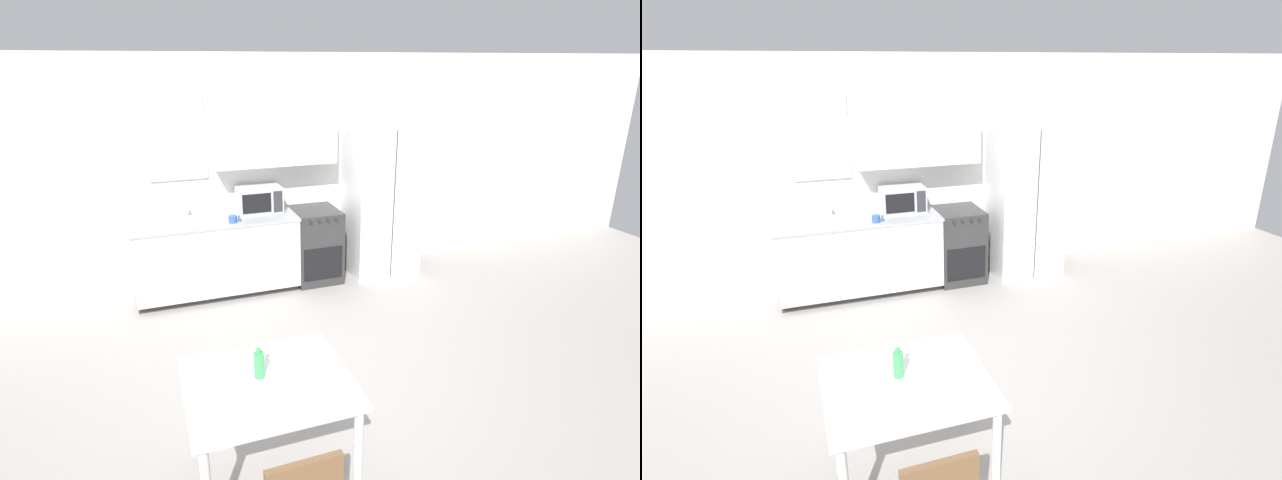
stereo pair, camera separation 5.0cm
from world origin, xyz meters
TOP-DOWN VIEW (x-y plane):
  - ground_plane at (0.00, 0.00)m, footprint 12.00×12.00m
  - wall_back at (0.03, 2.31)m, footprint 12.00×0.38m
  - kitchen_counter at (-0.49, 1.99)m, footprint 1.86×0.66m
  - oven_range at (0.72, 2.00)m, footprint 0.56×0.64m
  - refrigerator at (1.60, 1.97)m, footprint 0.85×0.71m
  - kitchen_sink at (-0.81, 1.99)m, footprint 0.63×0.39m
  - microwave at (0.06, 2.11)m, footprint 0.52×0.35m
  - coffee_mug at (-0.31, 1.80)m, footprint 0.13×0.09m
  - dining_table at (-0.60, -0.91)m, footprint 1.03×0.90m
  - drink_bottle at (-0.64, -0.85)m, footprint 0.07×0.07m

SIDE VIEW (x-z plane):
  - ground_plane at x=0.00m, z-range 0.00..0.00m
  - oven_range at x=0.72m, z-range 0.00..0.90m
  - kitchen_counter at x=-0.49m, z-range 0.00..0.92m
  - dining_table at x=-0.60m, z-range 0.26..0.99m
  - drink_bottle at x=-0.64m, z-range 0.70..0.94m
  - kitchen_sink at x=-0.81m, z-range 0.82..1.03m
  - refrigerator at x=1.60m, z-range 0.00..1.89m
  - coffee_mug at x=-0.31m, z-range 0.91..1.00m
  - microwave at x=0.06m, z-range 0.91..1.22m
  - wall_back at x=0.03m, z-range 0.06..2.76m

